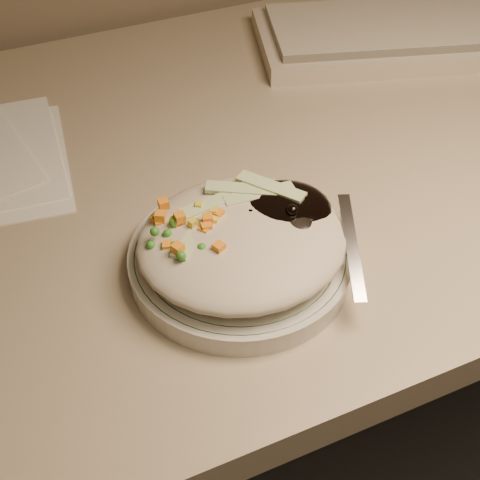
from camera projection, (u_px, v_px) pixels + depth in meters
name	position (u px, v px, depth m)	size (l,w,h in m)	color
desk	(245.00, 268.00, 0.91)	(1.40, 0.70, 0.74)	gray
plate	(240.00, 260.00, 0.62)	(0.21, 0.21, 0.02)	beige
plate_rim	(240.00, 253.00, 0.62)	(0.20, 0.20, 0.00)	#144723
meal	(245.00, 235.00, 0.60)	(0.21, 0.19, 0.05)	#B4AB92
keyboard	(441.00, 32.00, 0.94)	(0.55, 0.33, 0.04)	#BEB19C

